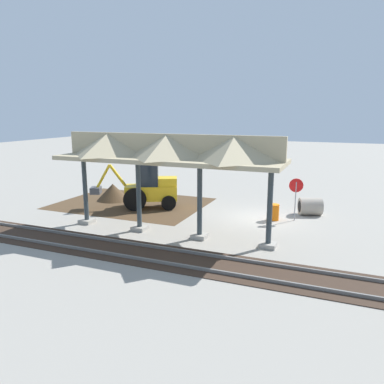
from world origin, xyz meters
name	(u,v)px	position (x,y,z in m)	size (l,w,h in m)	color
ground_plane	(261,218)	(0.00, 0.00, 0.00)	(120.00, 120.00, 0.00)	gray
dirt_work_zone	(132,203)	(8.64, -0.25, 0.00)	(9.45, 7.00, 0.01)	#4C3823
platform_canopy	(167,150)	(3.64, 4.50, 4.15)	(11.01, 3.20, 4.90)	#9E998E
rail_tracks	(221,266)	(0.00, 7.31, 0.03)	(60.00, 2.58, 0.15)	slate
stop_sign	(296,190)	(-1.79, -0.26, 1.71)	(0.75, 0.20, 2.37)	gray
backhoe	(149,188)	(7.05, 0.25, 1.26)	(5.29, 3.30, 2.82)	yellow
dirt_mound	(113,200)	(10.36, -0.69, 0.00)	(4.39, 4.39, 2.25)	#4C3823
concrete_pipe	(310,206)	(-2.48, -1.82, 0.51)	(1.52, 1.39, 1.01)	#9E9384
traffic_barrel	(274,212)	(-0.71, 0.07, 0.45)	(0.56, 0.56, 0.90)	orange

